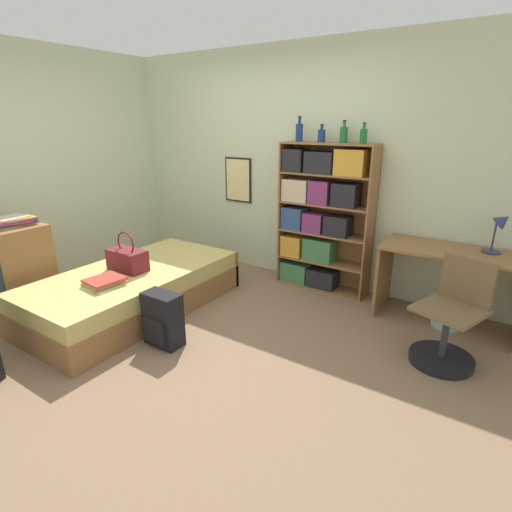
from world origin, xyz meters
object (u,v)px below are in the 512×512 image
(bottle_green, at_px, (299,132))
(waste_bin, at_px, (448,315))
(bottle_blue, at_px, (364,136))
(handbag, at_px, (127,259))
(desk_chair, at_px, (448,331))
(bottle_clear, at_px, (344,134))
(desk_lamp, at_px, (501,226))
(dresser, at_px, (18,268))
(bookcase, at_px, (319,216))
(bed, at_px, (136,289))
(book_stack_on_bed, at_px, (104,282))
(magazine_pile_on_dresser, at_px, (12,221))
(bottle_brown, at_px, (322,135))
(backpack, at_px, (163,320))
(desk, at_px, (450,272))

(bottle_green, relative_size, waste_bin, 0.95)
(bottle_blue, bearing_deg, waste_bin, -11.22)
(handbag, distance_m, desk_chair, 2.91)
(bottle_clear, height_order, waste_bin, bottle_clear)
(desk_lamp, bearing_deg, dresser, -151.61)
(handbag, bearing_deg, bookcase, 50.00)
(bed, distance_m, dresser, 1.16)
(bottle_clear, bearing_deg, bookcase, -167.83)
(book_stack_on_bed, xyz_separation_m, bottle_clear, (1.37, 1.96, 1.23))
(bookcase, bearing_deg, magazine_pile_on_dresser, -136.03)
(handbag, bearing_deg, desk_chair, 14.65)
(magazine_pile_on_dresser, relative_size, bottle_brown, 2.11)
(book_stack_on_bed, relative_size, desk_chair, 0.41)
(bottle_brown, height_order, desk_lamp, bottle_brown)
(handbag, xyz_separation_m, bottle_green, (1.02, 1.56, 1.17))
(bottle_green, bearing_deg, handbag, -123.19)
(bottle_green, distance_m, bottle_blue, 0.70)
(handbag, xyz_separation_m, magazine_pile_on_dresser, (-0.89, -0.57, 0.38))
(bottle_green, height_order, bottle_brown, bottle_green)
(book_stack_on_bed, height_order, bottle_green, bottle_green)
(book_stack_on_bed, height_order, bottle_blue, bottle_blue)
(waste_bin, bearing_deg, magazine_pile_on_dresser, -152.01)
(bottle_green, distance_m, bottle_clear, 0.48)
(handbag, xyz_separation_m, bottle_brown, (1.27, 1.58, 1.14))
(dresser, distance_m, backpack, 1.72)
(book_stack_on_bed, xyz_separation_m, magazine_pile_on_dresser, (-1.03, -0.19, 0.45))
(backpack, xyz_separation_m, waste_bin, (1.95, 1.66, -0.11))
(bookcase, bearing_deg, bottle_green, 177.40)
(bottle_brown, height_order, bottle_blue, bottle_blue)
(dresser, bearing_deg, handbag, 33.41)
(handbag, relative_size, desk_lamp, 1.03)
(bookcase, distance_m, backpack, 2.02)
(book_stack_on_bed, xyz_separation_m, bottle_blue, (1.58, 1.93, 1.22))
(handbag, xyz_separation_m, bottle_blue, (1.72, 1.55, 1.14))
(bed, bearing_deg, desk_lamp, 26.61)
(handbag, xyz_separation_m, desk, (2.67, 1.41, -0.02))
(magazine_pile_on_dresser, bearing_deg, bottle_brown, 44.76)
(bookcase, bearing_deg, book_stack_on_bed, -121.21)
(dresser, height_order, bookcase, bookcase)
(bed, bearing_deg, dresser, -146.44)
(desk_chair, bearing_deg, dresser, -160.26)
(bottle_green, height_order, backpack, bottle_green)
(backpack, bearing_deg, desk, 42.10)
(book_stack_on_bed, distance_m, desk_chair, 2.89)
(desk_chair, distance_m, backpack, 2.28)
(backpack, bearing_deg, bottle_brown, 75.26)
(bed, bearing_deg, bottle_clear, 46.85)
(bed, distance_m, magazine_pile_on_dresser, 1.31)
(bottle_brown, distance_m, desk_lamp, 1.86)
(handbag, distance_m, bottle_blue, 2.58)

